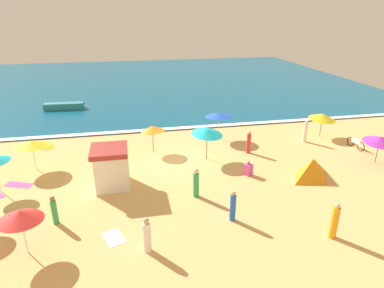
# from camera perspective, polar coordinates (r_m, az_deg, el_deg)

# --- Properties ---
(ground_plane) EXTENTS (60.00, 60.00, 0.00)m
(ground_plane) POSITION_cam_1_polar(r_m,az_deg,el_deg) (23.35, -2.40, -2.64)
(ground_plane) COLOR #E5B26B
(ocean_water) EXTENTS (60.00, 44.00, 0.10)m
(ocean_water) POSITION_cam_1_polar(r_m,az_deg,el_deg) (50.02, -7.63, 10.72)
(ocean_water) COLOR #0F567A
(ocean_water) RESTS_ON ground_plane
(wave_breaker_foam) EXTENTS (57.00, 0.70, 0.01)m
(wave_breaker_foam) POSITION_cam_1_polar(r_m,az_deg,el_deg) (29.10, -4.39, 2.65)
(wave_breaker_foam) COLOR white
(wave_breaker_foam) RESTS_ON ocean_water
(lifeguard_cabana) EXTENTS (2.12, 2.22, 2.45)m
(lifeguard_cabana) POSITION_cam_1_polar(r_m,az_deg,el_deg) (19.95, -13.94, -3.88)
(lifeguard_cabana) COLOR white
(lifeguard_cabana) RESTS_ON ground_plane
(beach_umbrella_0) EXTENTS (2.43, 2.43, 2.07)m
(beach_umbrella_0) POSITION_cam_1_polar(r_m,az_deg,el_deg) (24.13, -6.87, 2.67)
(beach_umbrella_0) COLOR #4C3823
(beach_umbrella_0) RESTS_ON ground_plane
(beach_umbrella_2) EXTENTS (3.01, 3.02, 2.06)m
(beach_umbrella_2) POSITION_cam_1_polar(r_m,az_deg,el_deg) (29.04, 21.70, 4.45)
(beach_umbrella_2) COLOR #4C3823
(beach_umbrella_2) RESTS_ON ground_plane
(beach_umbrella_3) EXTENTS (2.59, 2.60, 2.25)m
(beach_umbrella_3) POSITION_cam_1_polar(r_m,az_deg,el_deg) (26.54, 4.63, 5.09)
(beach_umbrella_3) COLOR silver
(beach_umbrella_3) RESTS_ON ground_plane
(beach_umbrella_5) EXTENTS (2.50, 2.52, 2.10)m
(beach_umbrella_5) POSITION_cam_1_polar(r_m,az_deg,el_deg) (23.52, -26.09, 0.07)
(beach_umbrella_5) COLOR silver
(beach_umbrella_5) RESTS_ON ground_plane
(beach_umbrella_6) EXTENTS (3.16, 3.16, 2.32)m
(beach_umbrella_6) POSITION_cam_1_polar(r_m,az_deg,el_deg) (22.63, 2.62, 2.12)
(beach_umbrella_6) COLOR #4C3823
(beach_umbrella_6) RESTS_ON ground_plane
(beach_umbrella_7) EXTENTS (2.64, 2.64, 2.19)m
(beach_umbrella_7) POSITION_cam_1_polar(r_m,az_deg,el_deg) (15.60, -27.70, -10.93)
(beach_umbrella_7) COLOR silver
(beach_umbrella_7) RESTS_ON ground_plane
(beach_umbrella_8) EXTENTS (2.19, 2.22, 2.06)m
(beach_umbrella_8) POSITION_cam_1_polar(r_m,az_deg,el_deg) (25.42, 29.83, 0.67)
(beach_umbrella_8) COLOR #4C3823
(beach_umbrella_8) RESTS_ON ground_plane
(beach_tent) EXTENTS (2.80, 2.45, 1.32)m
(beach_tent) POSITION_cam_1_polar(r_m,az_deg,el_deg) (21.83, 20.12, -4.00)
(beach_tent) COLOR orange
(beach_tent) RESTS_ON ground_plane
(parked_bicycle) EXTENTS (0.21, 1.82, 0.76)m
(parked_bicycle) POSITION_cam_1_polar(r_m,az_deg,el_deg) (28.00, 26.53, 0.10)
(parked_bicycle) COLOR black
(parked_bicycle) RESTS_ON ground_plane
(beachgoer_0) EXTENTS (0.41, 0.41, 1.73)m
(beachgoer_0) POSITION_cam_1_polar(r_m,az_deg,el_deg) (18.47, 0.71, -6.82)
(beachgoer_0) COLOR green
(beachgoer_0) RESTS_ON ground_plane
(beachgoer_1) EXTENTS (0.31, 0.31, 1.71)m
(beachgoer_1) POSITION_cam_1_polar(r_m,az_deg,el_deg) (24.42, 9.80, 0.28)
(beachgoer_1) COLOR red
(beachgoer_1) RESTS_ON ground_plane
(beachgoer_2) EXTENTS (0.63, 0.63, 0.95)m
(beachgoer_2) POSITION_cam_1_polar(r_m,az_deg,el_deg) (21.31, 9.72, -4.31)
(beachgoer_2) COLOR #D84CA5
(beachgoer_2) RESTS_ON ground_plane
(beachgoer_3) EXTENTS (0.41, 0.41, 1.65)m
(beachgoer_3) POSITION_cam_1_polar(r_m,az_deg,el_deg) (16.66, 7.09, -10.70)
(beachgoer_3) COLOR blue
(beachgoer_3) RESTS_ON ground_plane
(beachgoer_4) EXTENTS (0.48, 0.48, 1.83)m
(beachgoer_4) POSITION_cam_1_polar(r_m,az_deg,el_deg) (16.70, 23.48, -12.21)
(beachgoer_4) COLOR orange
(beachgoer_4) RESTS_ON ground_plane
(beachgoer_5) EXTENTS (0.48, 0.48, 1.70)m
(beachgoer_5) POSITION_cam_1_polar(r_m,az_deg,el_deg) (14.78, -7.83, -15.46)
(beachgoer_5) COLOR white
(beachgoer_5) RESTS_ON ground_plane
(beachgoer_6) EXTENTS (0.29, 0.29, 1.53)m
(beachgoer_6) POSITION_cam_1_polar(r_m,az_deg,el_deg) (17.65, -22.77, -10.59)
(beachgoer_6) COLOR green
(beachgoer_6) RESTS_ON ground_plane
(beachgoer_8) EXTENTS (0.41, 0.41, 1.80)m
(beachgoer_8) POSITION_cam_1_polar(r_m,az_deg,el_deg) (27.63, 19.06, 2.07)
(beachgoer_8) COLOR white
(beachgoer_8) RESTS_ON ground_plane
(beach_towel_1) EXTENTS (0.93, 1.20, 0.01)m
(beach_towel_1) POSITION_cam_1_polar(r_m,az_deg,el_deg) (27.64, -23.66, -0.52)
(beach_towel_1) COLOR orange
(beach_towel_1) RESTS_ON ground_plane
(beach_towel_2) EXTENTS (1.77, 1.18, 0.01)m
(beach_towel_2) POSITION_cam_1_polar(r_m,az_deg,el_deg) (22.58, -27.82, -6.28)
(beach_towel_2) COLOR #D84CA5
(beach_towel_2) RESTS_ON ground_plane
(beach_towel_4) EXTENTS (1.18, 1.43, 0.01)m
(beach_towel_4) POSITION_cam_1_polar(r_m,az_deg,el_deg) (16.25, -13.36, -15.52)
(beach_towel_4) COLOR white
(beach_towel_4) RESTS_ON ground_plane
(small_boat_0) EXTENTS (4.06, 1.12, 0.66)m
(small_boat_0) POSITION_cam_1_polar(r_m,az_deg,el_deg) (37.48, -21.34, 6.16)
(small_boat_0) COLOR teal
(small_boat_0) RESTS_ON ocean_water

